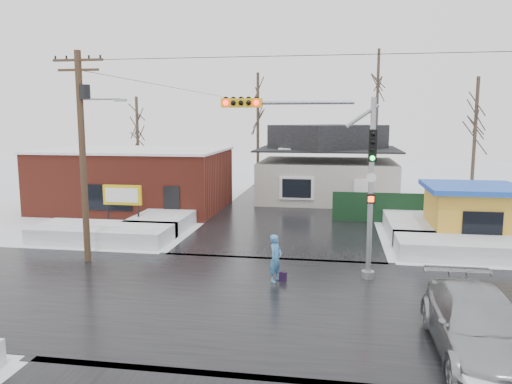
# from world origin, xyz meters

# --- Properties ---
(ground) EXTENTS (120.00, 120.00, 0.00)m
(ground) POSITION_xyz_m (0.00, 0.00, 0.00)
(ground) COLOR white
(ground) RESTS_ON ground
(road_ns) EXTENTS (10.00, 120.00, 0.02)m
(road_ns) POSITION_xyz_m (0.00, 0.00, 0.01)
(road_ns) COLOR black
(road_ns) RESTS_ON ground
(road_ew) EXTENTS (120.00, 10.00, 0.02)m
(road_ew) POSITION_xyz_m (0.00, 0.00, 0.01)
(road_ew) COLOR black
(road_ew) RESTS_ON ground
(snowbank_nw) EXTENTS (7.00, 3.00, 0.80)m
(snowbank_nw) POSITION_xyz_m (-9.00, 7.00, 0.40)
(snowbank_nw) COLOR white
(snowbank_nw) RESTS_ON ground
(snowbank_ne) EXTENTS (7.00, 3.00, 0.80)m
(snowbank_ne) POSITION_xyz_m (9.00, 7.00, 0.40)
(snowbank_ne) COLOR white
(snowbank_ne) RESTS_ON ground
(snowbank_nside_w) EXTENTS (3.00, 8.00, 0.80)m
(snowbank_nside_w) POSITION_xyz_m (-7.00, 12.00, 0.40)
(snowbank_nside_w) COLOR white
(snowbank_nside_w) RESTS_ON ground
(snowbank_nside_e) EXTENTS (3.00, 8.00, 0.80)m
(snowbank_nside_e) POSITION_xyz_m (7.00, 12.00, 0.40)
(snowbank_nside_e) COLOR white
(snowbank_nside_e) RESTS_ON ground
(traffic_signal) EXTENTS (6.05, 0.68, 7.00)m
(traffic_signal) POSITION_xyz_m (2.43, 2.97, 4.54)
(traffic_signal) COLOR gray
(traffic_signal) RESTS_ON ground
(utility_pole) EXTENTS (3.15, 0.44, 9.00)m
(utility_pole) POSITION_xyz_m (-7.93, 3.50, 5.11)
(utility_pole) COLOR #382619
(utility_pole) RESTS_ON ground
(brick_building) EXTENTS (12.20, 8.20, 4.12)m
(brick_building) POSITION_xyz_m (-11.00, 15.99, 2.08)
(brick_building) COLOR maroon
(brick_building) RESTS_ON ground
(marquee_sign) EXTENTS (2.20, 0.21, 2.55)m
(marquee_sign) POSITION_xyz_m (-9.00, 9.49, 1.92)
(marquee_sign) COLOR black
(marquee_sign) RESTS_ON ground
(house) EXTENTS (10.40, 8.40, 5.76)m
(house) POSITION_xyz_m (2.00, 22.00, 2.62)
(house) COLOR #B9B2A7
(house) RESTS_ON ground
(kiosk) EXTENTS (4.60, 4.60, 2.88)m
(kiosk) POSITION_xyz_m (9.50, 9.99, 1.46)
(kiosk) COLOR gold
(kiosk) RESTS_ON ground
(fence) EXTENTS (8.00, 0.12, 1.80)m
(fence) POSITION_xyz_m (6.50, 14.00, 0.90)
(fence) COLOR black
(fence) RESTS_ON ground
(tree_far_left) EXTENTS (3.00, 3.00, 10.00)m
(tree_far_left) POSITION_xyz_m (-4.00, 26.00, 7.95)
(tree_far_left) COLOR #332821
(tree_far_left) RESTS_ON ground
(tree_far_mid) EXTENTS (3.00, 3.00, 12.00)m
(tree_far_mid) POSITION_xyz_m (6.00, 28.00, 9.54)
(tree_far_mid) COLOR #332821
(tree_far_mid) RESTS_ON ground
(tree_far_right) EXTENTS (3.00, 3.00, 9.00)m
(tree_far_right) POSITION_xyz_m (12.00, 20.00, 7.16)
(tree_far_right) COLOR #332821
(tree_far_right) RESTS_ON ground
(tree_far_west) EXTENTS (3.00, 3.00, 8.00)m
(tree_far_west) POSITION_xyz_m (-14.00, 24.00, 6.36)
(tree_far_west) COLOR #332821
(tree_far_west) RESTS_ON ground
(pedestrian) EXTENTS (0.66, 0.78, 1.82)m
(pedestrian) POSITION_xyz_m (0.48, 2.06, 0.91)
(pedestrian) COLOR #4483C0
(pedestrian) RESTS_ON ground
(car) EXTENTS (2.33, 5.71, 1.66)m
(car) POSITION_xyz_m (6.46, -3.15, 0.83)
(car) COLOR #9FA2A6
(car) RESTS_ON ground
(shopping_bag) EXTENTS (0.30, 0.19, 0.35)m
(shopping_bag) POSITION_xyz_m (0.75, 2.11, 0.17)
(shopping_bag) COLOR black
(shopping_bag) RESTS_ON ground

